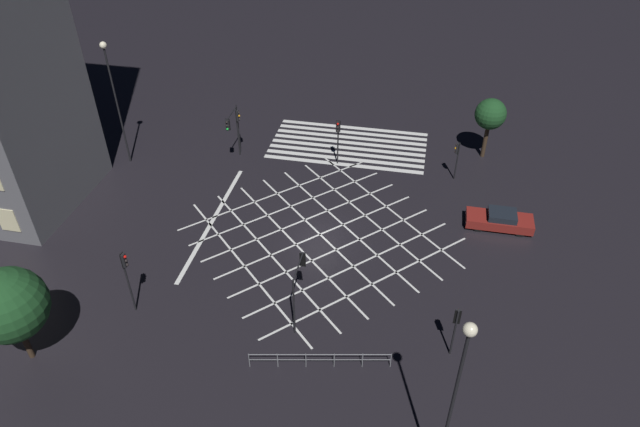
{
  "coord_description": "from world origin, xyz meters",
  "views": [
    {
      "loc": [
        -6.08,
        30.09,
        25.29
      ],
      "look_at": [
        0.0,
        0.0,
        1.84
      ],
      "focal_mm": 32.0,
      "sensor_mm": 36.0,
      "label": 1
    }
  ],
  "objects_px": {
    "street_tree_far": "(8,305)",
    "street_tree_near": "(490,115)",
    "traffic_light_median_north": "(299,278)",
    "traffic_light_median_south": "(338,134)",
    "traffic_light_sw_main": "(457,153)",
    "waiting_car": "(500,220)",
    "traffic_light_se_main": "(238,123)",
    "traffic_light_ne_main": "(126,271)",
    "traffic_light_se_cross": "(232,125)",
    "street_lamp_west": "(112,82)",
    "street_lamp_east": "(458,380)",
    "traffic_light_nw_cross": "(456,322)"
  },
  "relations": [
    {
      "from": "street_tree_far",
      "to": "street_tree_near",
      "type": "bearing_deg",
      "value": -133.25
    },
    {
      "from": "traffic_light_median_north",
      "to": "street_tree_near",
      "type": "relative_size",
      "value": 0.8
    },
    {
      "from": "traffic_light_median_south",
      "to": "street_tree_far",
      "type": "relative_size",
      "value": 0.66
    },
    {
      "from": "traffic_light_median_north",
      "to": "street_tree_far",
      "type": "height_order",
      "value": "street_tree_far"
    },
    {
      "from": "traffic_light_sw_main",
      "to": "waiting_car",
      "type": "distance_m",
      "value": 6.7
    },
    {
      "from": "traffic_light_se_main",
      "to": "traffic_light_median_south",
      "type": "distance_m",
      "value": 8.23
    },
    {
      "from": "traffic_light_median_north",
      "to": "traffic_light_ne_main",
      "type": "distance_m",
      "value": 9.78
    },
    {
      "from": "traffic_light_ne_main",
      "to": "street_tree_far",
      "type": "relative_size",
      "value": 0.75
    },
    {
      "from": "traffic_light_sw_main",
      "to": "street_tree_far",
      "type": "relative_size",
      "value": 0.54
    },
    {
      "from": "traffic_light_se_main",
      "to": "street_tree_far",
      "type": "xyz_separation_m",
      "value": [
        4.81,
        22.51,
        1.02
      ]
    },
    {
      "from": "traffic_light_se_cross",
      "to": "street_lamp_west",
      "type": "xyz_separation_m",
      "value": [
        8.55,
        1.93,
        3.81
      ]
    },
    {
      "from": "street_lamp_east",
      "to": "waiting_car",
      "type": "relative_size",
      "value": 2.25
    },
    {
      "from": "traffic_light_se_main",
      "to": "street_tree_near",
      "type": "distance_m",
      "value": 20.38
    },
    {
      "from": "traffic_light_ne_main",
      "to": "traffic_light_median_south",
      "type": "relative_size",
      "value": 1.13
    },
    {
      "from": "traffic_light_median_north",
      "to": "waiting_car",
      "type": "distance_m",
      "value": 16.36
    },
    {
      "from": "traffic_light_ne_main",
      "to": "waiting_car",
      "type": "distance_m",
      "value": 25.03
    },
    {
      "from": "street_tree_near",
      "to": "waiting_car",
      "type": "distance_m",
      "value": 10.14
    },
    {
      "from": "traffic_light_ne_main",
      "to": "traffic_light_median_north",
      "type": "bearing_deg",
      "value": 8.76
    },
    {
      "from": "traffic_light_ne_main",
      "to": "traffic_light_median_south",
      "type": "height_order",
      "value": "traffic_light_ne_main"
    },
    {
      "from": "street_lamp_west",
      "to": "traffic_light_sw_main",
      "type": "bearing_deg",
      "value": -174.26
    },
    {
      "from": "traffic_light_ne_main",
      "to": "traffic_light_sw_main",
      "type": "bearing_deg",
      "value": 44.65
    },
    {
      "from": "traffic_light_se_main",
      "to": "traffic_light_median_south",
      "type": "relative_size",
      "value": 1.05
    },
    {
      "from": "traffic_light_median_north",
      "to": "traffic_light_median_south",
      "type": "height_order",
      "value": "traffic_light_median_north"
    },
    {
      "from": "traffic_light_median_south",
      "to": "street_tree_near",
      "type": "height_order",
      "value": "street_tree_near"
    },
    {
      "from": "traffic_light_nw_cross",
      "to": "traffic_light_ne_main",
      "type": "xyz_separation_m",
      "value": [
        18.41,
        0.5,
        0.77
      ]
    },
    {
      "from": "traffic_light_nw_cross",
      "to": "street_lamp_east",
      "type": "distance_m",
      "value": 8.92
    },
    {
      "from": "traffic_light_sw_main",
      "to": "traffic_light_se_main",
      "type": "distance_m",
      "value": 17.62
    },
    {
      "from": "traffic_light_median_south",
      "to": "street_lamp_east",
      "type": "bearing_deg",
      "value": 19.47
    },
    {
      "from": "traffic_light_sw_main",
      "to": "traffic_light_median_north",
      "type": "height_order",
      "value": "traffic_light_median_north"
    },
    {
      "from": "traffic_light_sw_main",
      "to": "street_tree_far",
      "type": "xyz_separation_m",
      "value": [
        22.42,
        22.39,
        1.66
      ]
    },
    {
      "from": "traffic_light_se_main",
      "to": "traffic_light_ne_main",
      "type": "distance_m",
      "value": 18.2
    },
    {
      "from": "traffic_light_median_north",
      "to": "street_lamp_east",
      "type": "bearing_deg",
      "value": -135.85
    },
    {
      "from": "traffic_light_median_south",
      "to": "street_tree_far",
      "type": "height_order",
      "value": "street_tree_far"
    },
    {
      "from": "traffic_light_se_cross",
      "to": "traffic_light_ne_main",
      "type": "distance_m",
      "value": 17.35
    },
    {
      "from": "street_lamp_east",
      "to": "waiting_car",
      "type": "xyz_separation_m",
      "value": [
        -3.68,
        -19.43,
        -6.65
      ]
    },
    {
      "from": "traffic_light_nw_cross",
      "to": "traffic_light_median_south",
      "type": "xyz_separation_m",
      "value": [
        9.51,
        -17.91,
        0.42
      ]
    },
    {
      "from": "traffic_light_nw_cross",
      "to": "waiting_car",
      "type": "height_order",
      "value": "traffic_light_nw_cross"
    },
    {
      "from": "traffic_light_se_cross",
      "to": "traffic_light_se_main",
      "type": "xyz_separation_m",
      "value": [
        -0.16,
        -0.84,
        -0.27
      ]
    },
    {
      "from": "traffic_light_median_south",
      "to": "street_tree_near",
      "type": "bearing_deg",
      "value": 107.1
    },
    {
      "from": "traffic_light_median_north",
      "to": "traffic_light_median_south",
      "type": "relative_size",
      "value": 1.05
    },
    {
      "from": "traffic_light_se_cross",
      "to": "traffic_light_median_north",
      "type": "relative_size",
      "value": 1.06
    },
    {
      "from": "traffic_light_ne_main",
      "to": "street_tree_near",
      "type": "bearing_deg",
      "value": 46.83
    },
    {
      "from": "street_lamp_east",
      "to": "waiting_car",
      "type": "distance_m",
      "value": 20.87
    },
    {
      "from": "street_lamp_west",
      "to": "waiting_car",
      "type": "xyz_separation_m",
      "value": [
        -29.59,
        2.95,
        -6.44
      ]
    },
    {
      "from": "traffic_light_median_north",
      "to": "street_tree_near",
      "type": "bearing_deg",
      "value": -28.17
    },
    {
      "from": "street_tree_near",
      "to": "street_tree_far",
      "type": "distance_m",
      "value": 36.19
    },
    {
      "from": "traffic_light_median_north",
      "to": "traffic_light_median_south",
      "type": "xyz_separation_m",
      "value": [
        0.76,
        -16.92,
        -0.23
      ]
    },
    {
      "from": "traffic_light_median_south",
      "to": "waiting_car",
      "type": "distance_m",
      "value": 14.15
    },
    {
      "from": "traffic_light_se_main",
      "to": "street_lamp_west",
      "type": "relative_size",
      "value": 0.41
    },
    {
      "from": "traffic_light_se_main",
      "to": "waiting_car",
      "type": "bearing_deg",
      "value": -15.32
    }
  ]
}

